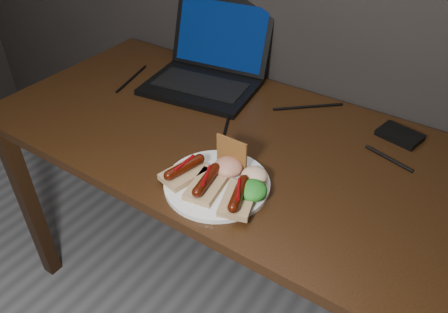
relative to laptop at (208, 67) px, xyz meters
name	(u,v)px	position (x,y,z in m)	size (l,w,h in m)	color
desk	(227,157)	(0.22, -0.22, -0.14)	(1.40, 0.70, 0.75)	#37210D
laptop	(208,67)	(0.00, 0.00, 0.00)	(0.40, 0.38, 0.25)	black
hard_drive	(400,135)	(0.63, 0.03, -0.05)	(0.11, 0.08, 0.02)	black
desk_cables	(249,110)	(0.21, -0.08, -0.05)	(0.97, 0.36, 0.01)	black
plate	(217,184)	(0.33, -0.42, -0.05)	(0.26, 0.26, 0.01)	white
bread_sausage_left	(185,171)	(0.25, -0.45, -0.03)	(0.10, 0.13, 0.04)	tan
bread_sausage_center	(207,184)	(0.32, -0.46, -0.03)	(0.09, 0.13, 0.04)	tan
bread_sausage_right	(238,197)	(0.41, -0.45, -0.03)	(0.10, 0.13, 0.04)	tan
crispbread	(232,153)	(0.32, -0.35, 0.00)	(0.09, 0.01, 0.09)	#A1642C
salad_greens	(252,190)	(0.42, -0.42, -0.02)	(0.07, 0.07, 0.04)	#125E1A
salsa_mound	(228,167)	(0.33, -0.38, -0.02)	(0.07, 0.07, 0.04)	#A31012
coleslaw_mound	(254,176)	(0.40, -0.37, -0.02)	(0.06, 0.06, 0.04)	white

